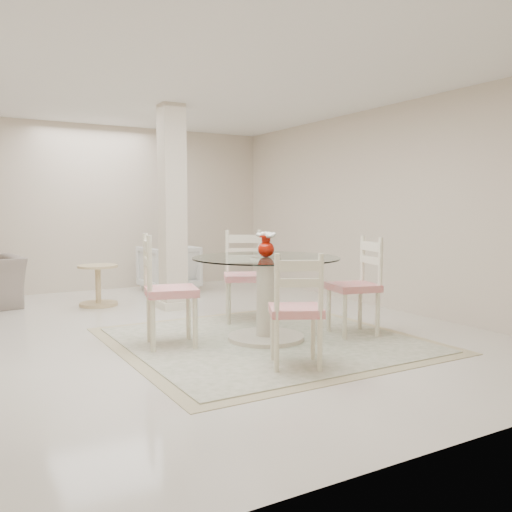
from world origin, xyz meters
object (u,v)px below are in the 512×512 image
dining_chair_west (163,282)px  armchair_white (169,268)px  dining_table (266,298)px  red_vase (266,244)px  column (172,208)px  dining_chair_north (244,269)px  dining_chair_east (360,278)px  dining_chair_south (297,302)px  side_table (98,287)px

dining_chair_west → armchair_white: bearing=-8.0°
dining_table → armchair_white: 3.67m
dining_table → armchair_white: size_ratio=1.80×
armchair_white → red_vase: bearing=79.0°
column → red_vase: size_ratio=10.63×
red_vase → armchair_white: red_vase is taller
dining_table → armchair_white: (0.36, 3.65, -0.06)m
red_vase → dining_chair_north: bearing=73.6°
armchair_white → column: bearing=65.9°
dining_table → dining_chair_east: bearing=-15.7°
dining_chair_west → dining_chair_south: size_ratio=1.12×
column → dining_chair_north: 1.46m
armchair_white → side_table: 1.54m
dining_chair_east → dining_chair_south: 1.46m
red_vase → dining_chair_north: dining_chair_north is taller
armchair_white → dining_chair_west: bearing=62.8°
dining_chair_east → dining_chair_south: size_ratio=1.06×
column → dining_table: bearing=-86.3°
dining_chair_north → side_table: bearing=148.6°
column → dining_table: column is taller
red_vase → side_table: (-0.97, 2.88, -0.72)m
dining_chair_west → armchair_white: dining_chair_west is taller
side_table → dining_chair_north: bearing=-56.4°
red_vase → armchair_white: (0.36, 3.66, -0.61)m
armchair_white → side_table: (-1.33, -0.77, -0.11)m
side_table → dining_chair_east: bearing=-58.2°
dining_table → side_table: (-0.97, 2.88, -0.17)m
red_vase → dining_chair_west: 1.09m
armchair_white → dining_chair_south: bearing=76.6°
dining_chair_west → side_table: 2.63m
dining_chair_east → column: bearing=-142.7°
dining_table → column: bearing=93.7°
dining_chair_west → armchair_white: (1.35, 3.37, -0.26)m
dining_chair_east → armchair_white: (-0.62, 3.93, -0.23)m
red_vase → column: bearing=93.8°
dining_chair_north → side_table: dining_chair_north is taller
dining_chair_north → armchair_white: dining_chair_north is taller
dining_chair_east → dining_chair_north: (-0.69, 1.26, 0.02)m
red_vase → dining_chair_east: bearing=-15.6°
dining_chair_south → side_table: (-0.68, 3.86, -0.31)m
dining_table → side_table: dining_table is taller
dining_chair_north → dining_chair_south: bearing=-81.7°
column → dining_chair_south: bearing=-92.8°
dining_chair_north → dining_chair_south: 2.05m
dining_table → side_table: bearing=108.6°
dining_chair_north → red_vase: bearing=-81.4°
dining_chair_east → dining_chair_south: bearing=-48.7°
dining_chair_north → dining_chair_west: 1.46m
column → armchair_white: 1.84m
dining_chair_north → side_table: size_ratio=2.11×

